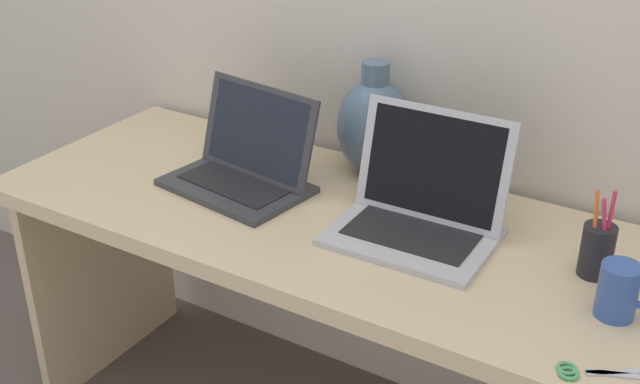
% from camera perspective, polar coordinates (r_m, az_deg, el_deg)
% --- Properties ---
extents(desk, '(1.56, 0.63, 0.71)m').
position_cam_1_polar(desk, '(1.89, 0.00, -5.29)').
color(desk, '#D1B78C').
rests_on(desk, ground).
extents(laptop_left, '(0.37, 0.28, 0.23)m').
position_cam_1_polar(laptop_left, '(1.93, -5.25, 2.28)').
color(laptop_left, '#333338').
rests_on(laptop_left, desk).
extents(laptop_right, '(0.34, 0.27, 0.26)m').
position_cam_1_polar(laptop_right, '(1.73, 7.27, -0.76)').
color(laptop_right, '#B2B2B7').
rests_on(laptop_right, desk).
extents(green_vase, '(0.18, 0.18, 0.28)m').
position_cam_1_polar(green_vase, '(1.97, 3.85, 4.79)').
color(green_vase, slate).
rests_on(green_vase, desk).
extents(coffee_mug, '(0.11, 0.07, 0.11)m').
position_cam_1_polar(coffee_mug, '(1.55, 20.55, -6.62)').
color(coffee_mug, '#335199').
rests_on(coffee_mug, desk).
extents(pen_cup, '(0.06, 0.06, 0.19)m').
position_cam_1_polar(pen_cup, '(1.66, 19.13, -3.88)').
color(pen_cup, black).
rests_on(pen_cup, desk).
extents(scissors, '(0.14, 0.10, 0.01)m').
position_cam_1_polar(scissors, '(1.42, 18.35, -12.05)').
color(scissors, '#B7B7BC').
rests_on(scissors, desk).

